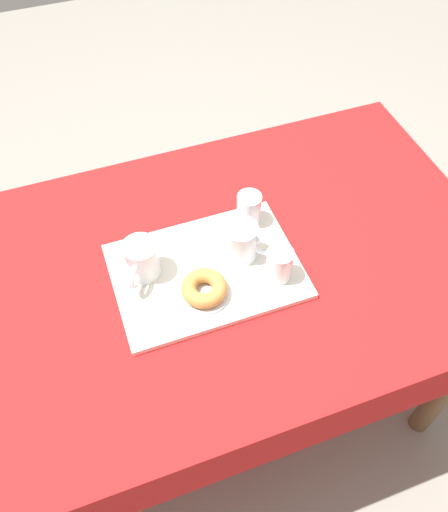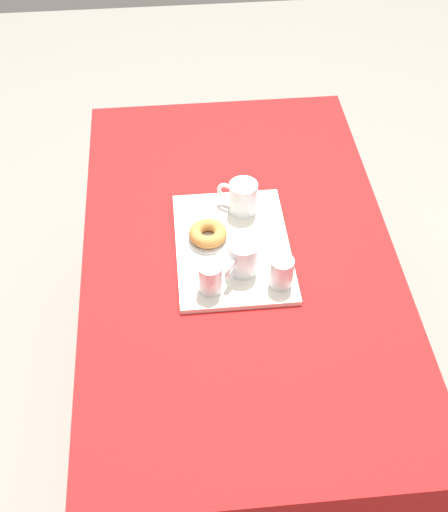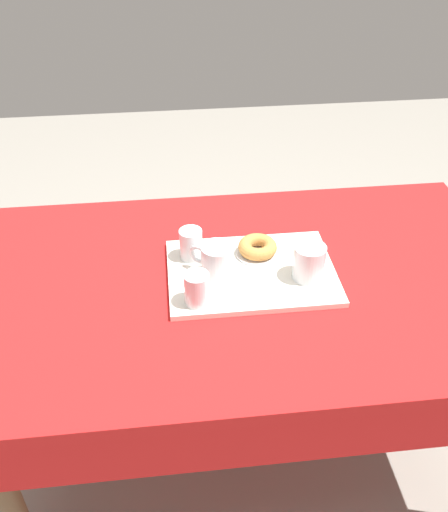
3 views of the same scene
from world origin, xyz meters
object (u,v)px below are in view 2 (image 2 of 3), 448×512
at_px(dining_table, 238,275).
at_px(tea_mug_left, 242,258).
at_px(sugar_donut_left, 208,233).
at_px(tea_mug_right, 243,198).
at_px(donut_plate_left, 208,239).
at_px(serving_tray, 233,247).
at_px(water_glass_far, 281,273).
at_px(water_glass_near, 210,279).

bearing_deg(dining_table, tea_mug_left, 178.12).
height_order(tea_mug_left, sugar_donut_left, tea_mug_left).
bearing_deg(tea_mug_left, sugar_donut_left, 33.62).
height_order(tea_mug_right, donut_plate_left, tea_mug_right).
xyz_separation_m(serving_tray, water_glass_far, (-0.15, -0.11, 0.05)).
xyz_separation_m(dining_table, water_glass_far, (-0.14, -0.09, 0.15)).
relative_size(tea_mug_right, donut_plate_left, 0.99).
relative_size(dining_table, donut_plate_left, 12.50).
xyz_separation_m(tea_mug_left, sugar_donut_left, (0.12, 0.08, -0.02)).
distance_m(serving_tray, water_glass_far, 0.19).
xyz_separation_m(tea_mug_right, water_glass_far, (-0.29, -0.07, -0.01)).
height_order(dining_table, tea_mug_left, tea_mug_left).
relative_size(serving_tray, sugar_donut_left, 4.16).
xyz_separation_m(water_glass_near, donut_plate_left, (0.18, -0.01, -0.04)).
height_order(dining_table, water_glass_near, water_glass_near).
bearing_deg(donut_plate_left, water_glass_far, -135.15).
xyz_separation_m(tea_mug_left, donut_plate_left, (0.12, 0.08, -0.04)).
distance_m(dining_table, serving_tray, 0.11).
bearing_deg(water_glass_far, tea_mug_left, 59.44).
distance_m(tea_mug_left, water_glass_near, 0.11).
bearing_deg(sugar_donut_left, tea_mug_right, -43.52).
bearing_deg(serving_tray, water_glass_near, 154.14).
relative_size(tea_mug_left, water_glass_near, 1.29).
bearing_deg(dining_table, serving_tray, 62.06).
height_order(serving_tray, water_glass_far, water_glass_far).
xyz_separation_m(dining_table, donut_plate_left, (0.04, 0.08, 0.12)).
height_order(donut_plate_left, sugar_donut_left, sugar_donut_left).
relative_size(tea_mug_right, sugar_donut_left, 1.09).
bearing_deg(tea_mug_left, dining_table, -1.88).
height_order(dining_table, water_glass_far, water_glass_far).
bearing_deg(tea_mug_right, donut_plate_left, 136.48).
relative_size(tea_mug_left, water_glass_far, 1.29).
bearing_deg(donut_plate_left, sugar_donut_left, 0.00).
bearing_deg(donut_plate_left, tea_mug_left, -146.38).
relative_size(tea_mug_left, sugar_donut_left, 1.05).
bearing_deg(tea_mug_right, water_glass_near, 158.28).
relative_size(serving_tray, donut_plate_left, 3.78).
xyz_separation_m(serving_tray, water_glass_near, (-0.15, 0.07, 0.05)).
bearing_deg(tea_mug_left, tea_mug_right, -6.93).
height_order(dining_table, tea_mug_right, tea_mug_right).
height_order(water_glass_far, donut_plate_left, water_glass_far).
bearing_deg(water_glass_near, tea_mug_left, -56.38).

